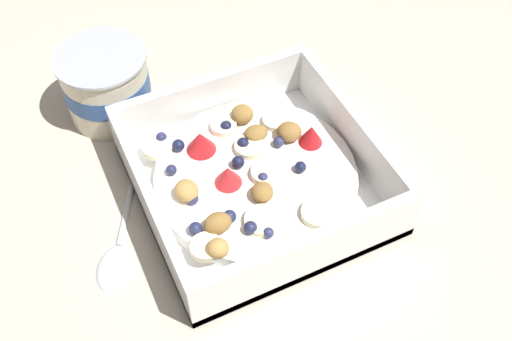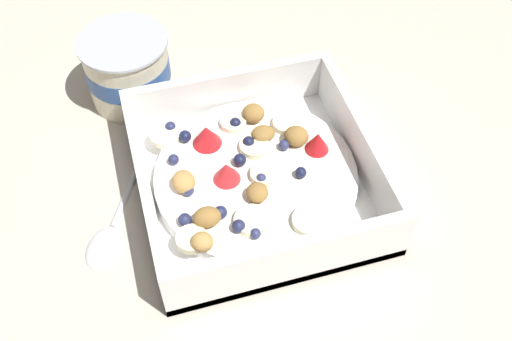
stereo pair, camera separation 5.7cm
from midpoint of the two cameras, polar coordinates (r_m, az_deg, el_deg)
ground_plane at (r=0.59m, az=1.81°, el=-2.69°), size 2.40×2.40×0.00m
fruit_bowl at (r=0.58m, az=2.67°, el=-0.75°), size 0.22×0.22×0.06m
spoon at (r=0.58m, az=-10.86°, el=-5.11°), size 0.10×0.16×0.01m
yogurt_cup at (r=0.66m, az=-9.81°, el=9.45°), size 0.10×0.10×0.08m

